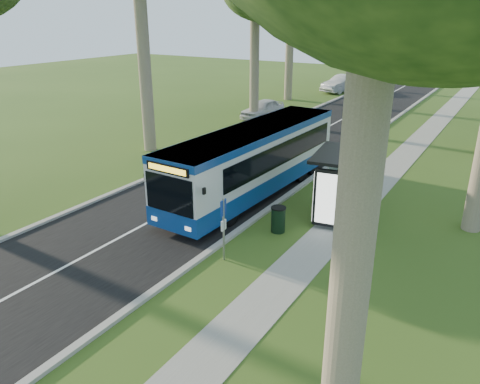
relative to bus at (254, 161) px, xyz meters
The scene contains 12 objects.
ground 5.42m from the bus, 72.68° to the right, with size 120.00×120.00×0.00m, color #335119.
road 5.63m from the bus, 111.18° to the left, with size 7.00×100.00×0.02m, color black.
kerb_east 5.49m from the bus, 72.99° to the left, with size 0.25×100.00×0.12m, color #9E9B93.
kerb_west 7.58m from the bus, 137.22° to the left, with size 0.25×100.00×0.12m, color #9E9B93.
centre_line 5.63m from the bus, 111.18° to the left, with size 0.12×100.00×0.01m, color white.
footpath 6.97m from the bus, 48.01° to the left, with size 1.50×100.00×0.02m, color gray.
bus is the anchor object (origin of this frame).
bus_stop_sign 6.31m from the bus, 69.31° to the right, with size 0.08×0.31×2.21m.
bus_shelter 4.32m from the bus, 12.09° to the right, with size 2.13×3.34×2.68m.
litter_bin 4.25m from the bus, 47.19° to the right, with size 0.57×0.57×1.00m.
car_white 16.31m from the bus, 117.35° to the left, with size 1.72×4.27×1.45m, color silver.
car_silver 30.72m from the bus, 102.31° to the left, with size 1.82×5.21×1.72m, color #A2A5AA.
Camera 1 is at (8.39, -12.55, 7.84)m, focal length 35.00 mm.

